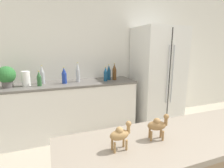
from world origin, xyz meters
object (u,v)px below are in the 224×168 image
paper_towel_roll (26,79)px  back_bottle_2 (42,75)px  back_bottle_0 (109,72)px  back_bottle_4 (39,79)px  refrigerator (157,76)px  back_bottle_5 (114,72)px  potted_plant (7,76)px  back_bottle_6 (78,73)px  back_bottle_3 (106,74)px  camel_figurine_second (158,125)px  back_bottle_1 (64,76)px  camel_figurine (120,134)px

paper_towel_roll → back_bottle_2: (0.23, 0.11, 0.03)m
back_bottle_0 → back_bottle_4: bearing=-174.6°
paper_towel_roll → back_bottle_2: back_bottle_2 is taller
refrigerator → back_bottle_5: 0.87m
potted_plant → paper_towel_roll: 0.25m
back_bottle_6 → paper_towel_roll: bearing=-175.5°
back_bottle_6 → back_bottle_5: bearing=-5.3°
refrigerator → back_bottle_4: (-2.10, 0.01, 0.09)m
paper_towel_roll → back_bottle_5: (1.44, 0.00, 0.03)m
refrigerator → potted_plant: 2.54m
potted_plant → back_bottle_5: potted_plant is taller
back_bottle_3 → paper_towel_roll: bearing=177.6°
camel_figurine_second → back_bottle_1: bearing=99.8°
camel_figurine → camel_figurine_second: camel_figurine_second is taller
refrigerator → potted_plant: size_ratio=5.82×
back_bottle_5 → back_bottle_6: bearing=174.7°
back_bottle_0 → back_bottle_1: size_ratio=1.03×
refrigerator → back_bottle_4: bearing=179.8°
paper_towel_roll → camel_figurine_second: (0.92, -2.06, 0.01)m
potted_plant → back_bottle_0: 1.60m
camel_figurine → refrigerator: bearing=51.0°
paper_towel_roll → camel_figurine: (0.66, -2.08, 0.01)m
back_bottle_1 → back_bottle_2: back_bottle_2 is taller
paper_towel_roll → camel_figurine_second: 2.25m
back_bottle_1 → back_bottle_5: size_ratio=0.89×
back_bottle_1 → camel_figurine: (0.10, -2.08, -0.01)m
back_bottle_0 → potted_plant: bearing=-177.6°
back_bottle_0 → back_bottle_1: (-0.79, -0.05, -0.00)m
back_bottle_1 → back_bottle_5: back_bottle_5 is taller
camel_figurine_second → back_bottle_5: bearing=75.9°
back_bottle_3 → camel_figurine: size_ratio=1.56×
back_bottle_6 → back_bottle_2: bearing=175.1°
refrigerator → back_bottle_5: (-0.85, 0.07, 0.12)m
back_bottle_0 → camel_figurine: back_bottle_0 is taller
back_bottle_4 → back_bottle_2: bearing=75.6°
potted_plant → back_bottle_3: size_ratio=1.25×
back_bottle_1 → camel_figurine_second: size_ratio=1.63×
camel_figurine → potted_plant: bearing=113.7°
potted_plant → back_bottle_4: potted_plant is taller
paper_towel_roll → back_bottle_5: size_ratio=0.76×
back_bottle_4 → back_bottle_5: 1.25m
back_bottle_5 → camel_figurine_second: size_ratio=1.83×
camel_figurine → back_bottle_6: bearing=86.4°
back_bottle_4 → camel_figurine: 2.07m
back_bottle_1 → refrigerator: bearing=-2.1°
back_bottle_0 → camel_figurine: size_ratio=1.71×
back_bottle_2 → camel_figurine: bearing=-78.9°
back_bottle_6 → camel_figurine: back_bottle_6 is taller
back_bottle_5 → camel_figurine: back_bottle_5 is taller
back_bottle_5 → back_bottle_6: back_bottle_6 is taller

